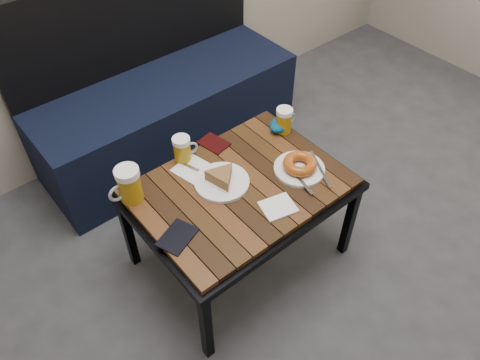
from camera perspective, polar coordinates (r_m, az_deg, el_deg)
bench at (r=2.57m, az=-9.14°, el=8.66°), size 1.40×0.50×0.95m
cafe_table at (r=1.87m, az=0.00°, el=-1.55°), size 0.84×0.62×0.47m
beer_mug_left at (r=1.78m, az=-13.42°, el=-0.54°), size 0.14×0.09×0.15m
beer_mug_centre at (r=1.91m, az=-7.01°, el=3.74°), size 0.11×0.08×0.12m
beer_mug_right at (r=2.05m, az=5.42°, el=7.31°), size 0.10×0.07×0.11m
plate_pie at (r=1.82m, az=-2.25°, el=0.11°), size 0.22×0.22×0.06m
plate_bagel at (r=1.89m, az=7.29°, el=1.70°), size 0.21×0.26×0.06m
napkin_left at (r=1.90m, az=-5.82°, el=1.35°), size 0.16×0.17×0.01m
napkin_right at (r=1.76m, az=4.65°, el=-3.29°), size 0.15×0.13×0.01m
passport_navy at (r=1.68m, az=-7.65°, el=-6.89°), size 0.16×0.14×0.01m
passport_burgundy at (r=2.01m, az=-3.20°, el=4.49°), size 0.11×0.14×0.01m
knit_pouch at (r=2.08m, az=5.02°, el=6.85°), size 0.14×0.11×0.06m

